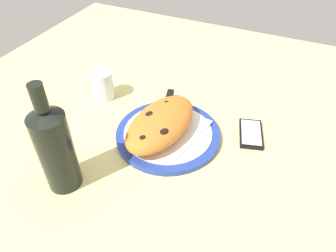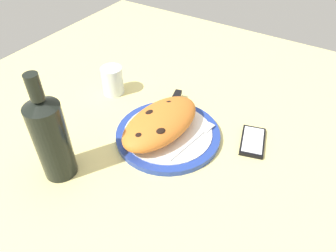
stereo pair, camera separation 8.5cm
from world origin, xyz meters
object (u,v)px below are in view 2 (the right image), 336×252
(knife, at_px, (171,106))
(water_glass, at_px, (113,82))
(calzone, at_px, (161,123))
(fork, at_px, (196,137))
(wine_bottle, at_px, (51,137))
(smartphone, at_px, (253,141))
(plate, at_px, (168,134))

(knife, distance_m, water_glass, 0.21)
(calzone, distance_m, fork, 0.10)
(knife, relative_size, water_glass, 2.56)
(calzone, distance_m, wine_bottle, 0.28)
(fork, bearing_deg, calzone, 108.08)
(smartphone, height_order, water_glass, water_glass)
(plate, distance_m, calzone, 0.05)
(calzone, xyz_separation_m, knife, (0.11, 0.03, -0.03))
(smartphone, bearing_deg, fork, 122.69)
(knife, relative_size, smartphone, 1.82)
(knife, bearing_deg, wine_bottle, 162.23)
(wine_bottle, bearing_deg, water_glass, 17.69)
(plate, distance_m, smartphone, 0.23)
(water_glass, bearing_deg, knife, -87.61)
(fork, relative_size, wine_bottle, 0.65)
(calzone, height_order, fork, calzone)
(knife, xyz_separation_m, water_glass, (-0.01, 0.21, 0.01))
(calzone, height_order, knife, calzone)
(fork, bearing_deg, wine_bottle, 138.36)
(wine_bottle, bearing_deg, plate, -32.69)
(calzone, xyz_separation_m, smartphone, (0.11, -0.22, -0.05))
(smartphone, relative_size, water_glass, 1.41)
(water_glass, bearing_deg, plate, -108.25)
(fork, xyz_separation_m, knife, (0.08, 0.12, 0.00))
(smartphone, bearing_deg, knife, 91.29)
(fork, distance_m, smartphone, 0.15)
(calzone, distance_m, smartphone, 0.25)
(fork, relative_size, knife, 0.79)
(calzone, relative_size, water_glass, 3.01)
(water_glass, bearing_deg, smartphone, -88.21)
(knife, xyz_separation_m, wine_bottle, (-0.34, 0.11, 0.09))
(plate, bearing_deg, calzone, 128.10)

